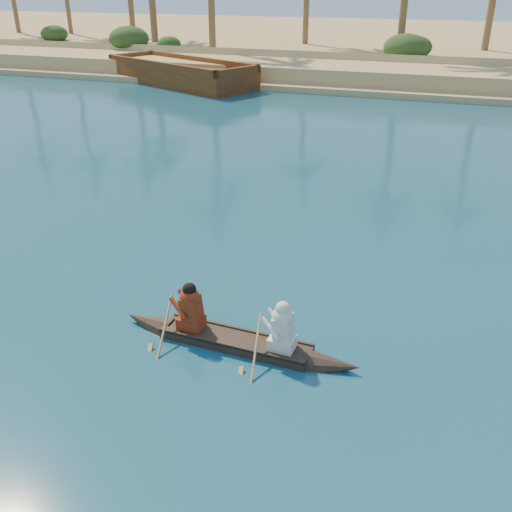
% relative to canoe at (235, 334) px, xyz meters
% --- Properties ---
extents(ground, '(160.00, 160.00, 0.00)m').
position_rel_canoe_xyz_m(ground, '(-2.55, 4.00, -0.26)').
color(ground, navy).
rests_on(ground, ground).
extents(sandy_embankment, '(150.00, 51.00, 1.50)m').
position_rel_canoe_xyz_m(sandy_embankment, '(-2.55, 50.89, 0.27)').
color(sandy_embankment, tan).
rests_on(sandy_embankment, ground).
extents(shrub_cluster, '(100.00, 6.00, 2.40)m').
position_rel_canoe_xyz_m(shrub_cluster, '(-2.55, 35.50, 0.94)').
color(shrub_cluster, '#1E3E16').
rests_on(shrub_cluster, ground).
extents(canoe, '(4.86, 0.85, 1.33)m').
position_rel_canoe_xyz_m(canoe, '(0.00, 0.00, 0.00)').
color(canoe, '#31271B').
rests_on(canoe, ground).
extents(barge_mid, '(11.61, 8.02, 1.85)m').
position_rel_canoe_xyz_m(barge_mid, '(-14.25, 26.71, 0.39)').
color(barge_mid, brown).
rests_on(barge_mid, ground).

